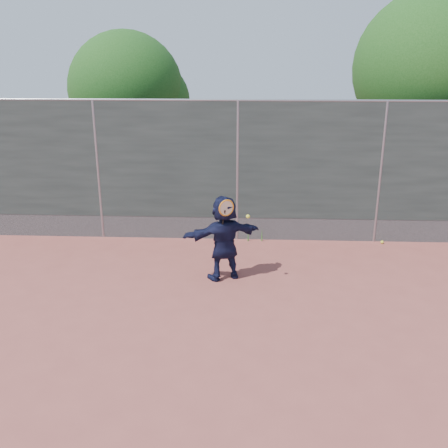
{
  "coord_description": "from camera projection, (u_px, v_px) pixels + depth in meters",
  "views": [
    {
      "loc": [
        0.21,
        -6.9,
        3.81
      ],
      "look_at": [
        -0.19,
        1.43,
        1.03
      ],
      "focal_mm": 40.0,
      "sensor_mm": 36.0,
      "label": 1
    }
  ],
  "objects": [
    {
      "name": "player",
      "position": [
        224.0,
        238.0,
        8.87
      ],
      "size": [
        1.5,
        0.98,
        1.55
      ],
      "primitive_type": "imported",
      "rotation": [
        0.0,
        0.0,
        3.54
      ],
      "color": "#131635",
      "rests_on": "ground"
    },
    {
      "name": "weed_clump",
      "position": [
        250.0,
        235.0,
        10.9
      ],
      "size": [
        0.68,
        0.07,
        0.3
      ],
      "color": "#387226",
      "rests_on": "ground"
    },
    {
      "name": "ball_ground",
      "position": [
        382.0,
        242.0,
        10.77
      ],
      "size": [
        0.07,
        0.07,
        0.07
      ],
      "primitive_type": "sphere",
      "color": "yellow",
      "rests_on": "ground"
    },
    {
      "name": "swing_action",
      "position": [
        228.0,
        210.0,
        8.49
      ],
      "size": [
        0.53,
        0.18,
        0.51
      ],
      "color": "orange",
      "rests_on": "ground"
    },
    {
      "name": "fence",
      "position": [
        237.0,
        169.0,
        10.57
      ],
      "size": [
        20.0,
        0.06,
        3.03
      ],
      "color": "#38423D",
      "rests_on": "ground"
    },
    {
      "name": "tree_left",
      "position": [
        133.0,
        93.0,
        13.16
      ],
      "size": [
        3.15,
        3.0,
        4.53
      ],
      "color": "#382314",
      "rests_on": "ground"
    },
    {
      "name": "tree_right",
      "position": [
        436.0,
        72.0,
        11.88
      ],
      "size": [
        3.78,
        3.6,
        5.39
      ],
      "color": "#382314",
      "rests_on": "ground"
    },
    {
      "name": "ground",
      "position": [
        231.0,
        316.0,
        7.75
      ],
      "size": [
        80.0,
        80.0,
        0.0
      ],
      "primitive_type": "plane",
      "color": "#9E4C42",
      "rests_on": "ground"
    }
  ]
}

